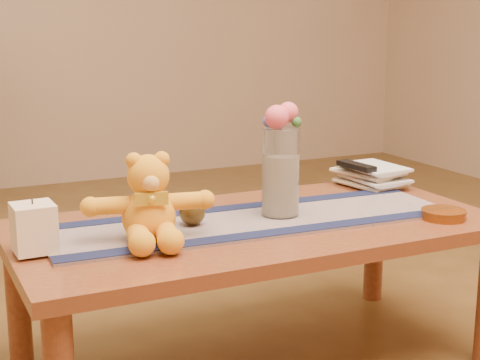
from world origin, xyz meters
name	(u,v)px	position (x,y,z in m)	size (l,w,h in m)	color
coffee_table_top	(255,229)	(0.00, 0.00, 0.43)	(1.40, 0.70, 0.04)	#622D17
table_leg_bl	(18,303)	(-0.64, 0.29, 0.21)	(0.07, 0.07, 0.41)	#622D17
table_leg_br	(374,246)	(0.64, 0.29, 0.21)	(0.07, 0.07, 0.41)	#622D17
persian_runner	(253,221)	(-0.01, 0.00, 0.45)	(1.20, 0.35, 0.01)	#1B234E
runner_border_near	(275,232)	(-0.01, -0.14, 0.46)	(1.20, 0.06, 0.00)	#121838
runner_border_far	(234,207)	(0.00, 0.15, 0.46)	(1.20, 0.06, 0.00)	#121838
teddy_bear	(149,198)	(-0.34, -0.05, 0.57)	(0.33, 0.27, 0.22)	orange
pillar_candle	(34,228)	(-0.63, -0.02, 0.52)	(0.10, 0.10, 0.12)	#FFE3BB
candle_wick	(32,202)	(-0.63, -0.02, 0.59)	(0.00, 0.00, 0.01)	black
glass_vase	(281,172)	(0.09, 0.01, 0.59)	(0.11, 0.11, 0.26)	silver
potpourri_fill	(280,185)	(0.09, 0.01, 0.55)	(0.09, 0.09, 0.18)	beige
rose_left	(277,117)	(0.07, 0.00, 0.75)	(0.07, 0.07, 0.07)	#F15564
rose_right	(288,112)	(0.11, 0.02, 0.76)	(0.06, 0.06, 0.06)	#F15564
blue_flower_back	(278,117)	(0.10, 0.05, 0.75)	(0.04, 0.04, 0.04)	#555EB8
blue_flower_side	(269,121)	(0.06, 0.03, 0.74)	(0.04, 0.04, 0.04)	#555EB8
leaf_sprig	(297,122)	(0.13, -0.01, 0.74)	(0.03, 0.03, 0.03)	#33662D
bronze_ball	(192,212)	(-0.19, 0.03, 0.50)	(0.08, 0.08, 0.08)	#463617
book_bottom	(354,187)	(0.49, 0.22, 0.46)	(0.17, 0.22, 0.02)	beige
book_lower	(356,181)	(0.50, 0.22, 0.48)	(0.16, 0.22, 0.02)	beige
book_upper	(352,176)	(0.48, 0.22, 0.50)	(0.17, 0.22, 0.02)	beige
book_top	(355,170)	(0.49, 0.22, 0.52)	(0.16, 0.22, 0.02)	beige
tv_remote	(356,166)	(0.49, 0.21, 0.54)	(0.04, 0.16, 0.02)	black
amber_dish	(444,214)	(0.52, -0.21, 0.46)	(0.13, 0.13, 0.03)	#BF5914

